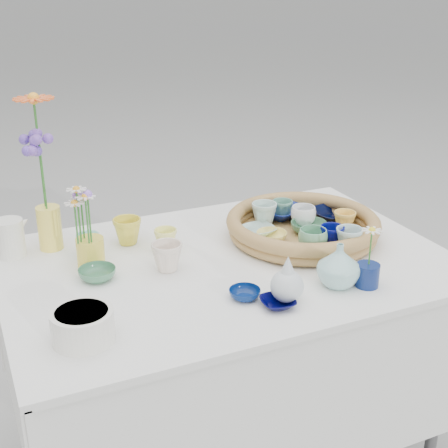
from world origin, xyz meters
name	(u,v)px	position (x,y,z in m)	size (l,w,h in m)	color
wicker_tray	(303,227)	(0.28, 0.05, 0.80)	(0.47, 0.47, 0.08)	brown
tray_ceramic_0	(280,212)	(0.28, 0.20, 0.80)	(0.15, 0.15, 0.04)	navy
tray_ceramic_1	(333,215)	(0.43, 0.11, 0.80)	(0.13, 0.13, 0.03)	black
tray_ceramic_2	(345,221)	(0.40, 0.01, 0.81)	(0.07, 0.07, 0.06)	#F4C251
tray_ceramic_3	(309,227)	(0.30, 0.04, 0.80)	(0.11, 0.11, 0.03)	#417250
tray_ceramic_4	(313,240)	(0.24, -0.08, 0.82)	(0.08, 0.08, 0.07)	#68AC82
tray_ceramic_5	(259,231)	(0.15, 0.09, 0.80)	(0.10, 0.10, 0.02)	#9DC2BC
tray_ceramic_6	(264,214)	(0.20, 0.15, 0.82)	(0.08, 0.08, 0.07)	silver
tray_ceramic_7	(303,216)	(0.31, 0.10, 0.81)	(0.08, 0.08, 0.06)	white
tray_ceramic_8	(308,209)	(0.39, 0.20, 0.80)	(0.08, 0.08, 0.02)	#87A6CA
tray_ceramic_9	(332,237)	(0.30, -0.08, 0.82)	(0.07, 0.07, 0.07)	#060A61
tray_ceramic_10	(272,236)	(0.16, 0.03, 0.80)	(0.09, 0.09, 0.03)	#FFE374
tray_ceramic_11	(349,240)	(0.33, -0.12, 0.82)	(0.08, 0.08, 0.07)	silver
tray_ceramic_12	(282,210)	(0.28, 0.18, 0.81)	(0.07, 0.07, 0.06)	#57907A
loose_ceramic_0	(127,231)	(-0.23, 0.23, 0.81)	(0.09, 0.09, 0.08)	yellow
loose_ceramic_1	(166,239)	(-0.13, 0.14, 0.80)	(0.07, 0.07, 0.06)	#FDFA7F
loose_ceramic_2	(97,274)	(-0.37, 0.03, 0.78)	(0.10, 0.10, 0.03)	#407954
loose_ceramic_3	(167,257)	(-0.18, 0.01, 0.81)	(0.09, 0.09, 0.08)	beige
loose_ceramic_4	(245,294)	(-0.05, -0.22, 0.78)	(0.08, 0.08, 0.03)	navy
loose_ceramic_5	(88,244)	(-0.35, 0.20, 0.80)	(0.07, 0.07, 0.06)	#A0E5D8
loose_ceramic_6	(278,303)	(0.01, -0.29, 0.78)	(0.09, 0.09, 0.02)	#020333
fluted_bowl	(83,326)	(-0.47, -0.25, 0.80)	(0.14, 0.14, 0.07)	white
bud_vase_paleblue	(287,278)	(0.04, -0.28, 0.83)	(0.08, 0.08, 0.13)	silver
bud_vase_seafoam	(339,265)	(0.20, -0.26, 0.82)	(0.11, 0.11, 0.12)	#98CBC7
bud_vase_cobalt	(367,275)	(0.27, -0.29, 0.80)	(0.06, 0.06, 0.06)	navy
single_daisy	(370,247)	(0.27, -0.29, 0.87)	(0.06, 0.06, 0.12)	white
tall_vase_yellow	(50,228)	(-0.44, 0.29, 0.83)	(0.07, 0.07, 0.13)	#FFE452
gerbera	(40,154)	(-0.45, 0.30, 1.05)	(0.13, 0.13, 0.33)	orange
hydrangea	(43,177)	(-0.45, 0.28, 0.99)	(0.08, 0.08, 0.27)	#6343B2
white_pitcher	(10,238)	(-0.56, 0.28, 0.82)	(0.12, 0.08, 0.11)	white
daisy_cup	(91,252)	(-0.36, 0.12, 0.81)	(0.08, 0.08, 0.08)	yellow
daisy_posy	(82,213)	(-0.38, 0.11, 0.93)	(0.08, 0.08, 0.17)	silver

